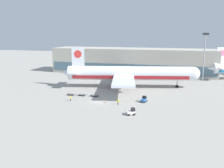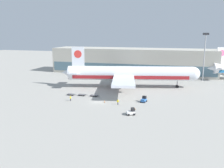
% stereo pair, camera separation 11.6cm
% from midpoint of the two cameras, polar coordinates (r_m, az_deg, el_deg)
% --- Properties ---
extents(ground_plane, '(400.00, 400.00, 0.00)m').
position_cam_midpoint_polar(ground_plane, '(83.80, -3.21, -4.15)').
color(ground_plane, '#9E9B93').
extents(terminal_building, '(90.00, 18.20, 14.00)m').
position_cam_midpoint_polar(terminal_building, '(141.30, 4.70, 5.26)').
color(terminal_building, '#BCB7A8').
rests_on(terminal_building, ground_plane).
extents(light_mast, '(2.80, 0.50, 22.62)m').
position_cam_midpoint_polar(light_mast, '(126.05, 20.41, 6.59)').
color(light_mast, '#9EA0A5').
rests_on(light_mast, ground_plane).
extents(airplane_main, '(57.26, 48.58, 17.00)m').
position_cam_midpoint_polar(airplane_main, '(104.85, 3.74, 2.36)').
color(airplane_main, silver).
rests_on(airplane_main, ground_plane).
extents(baggage_tug_foreground, '(2.82, 2.51, 2.00)m').
position_cam_midpoint_polar(baggage_tug_foreground, '(71.09, 4.47, -6.37)').
color(baggage_tug_foreground, silver).
rests_on(baggage_tug_foreground, ground_plane).
extents(baggage_tug_mid, '(2.09, 2.70, 2.00)m').
position_cam_midpoint_polar(baggage_tug_mid, '(84.19, 7.33, -3.53)').
color(baggage_tug_mid, '#2D66B7').
rests_on(baggage_tug_mid, ground_plane).
extents(baggage_dolly_lead, '(3.70, 1.52, 0.48)m').
position_cam_midpoint_polar(baggage_dolly_lead, '(93.66, -9.30, -2.32)').
color(baggage_dolly_lead, '#56565B').
rests_on(baggage_dolly_lead, ground_plane).
extents(baggage_dolly_second, '(3.70, 1.52, 0.48)m').
position_cam_midpoint_polar(baggage_dolly_second, '(92.46, -6.81, -2.43)').
color(baggage_dolly_second, '#56565B').
rests_on(baggage_dolly_second, ground_plane).
extents(baggage_dolly_third, '(3.70, 1.52, 0.48)m').
position_cam_midpoint_polar(baggage_dolly_third, '(91.03, -4.07, -2.61)').
color(baggage_dolly_third, '#56565B').
rests_on(baggage_dolly_third, ground_plane).
extents(ground_crew_near, '(0.57, 0.26, 1.82)m').
position_cam_midpoint_polar(ground_crew_near, '(80.31, 1.39, -4.04)').
color(ground_crew_near, black).
rests_on(ground_crew_near, ground_plane).
extents(ground_crew_far, '(0.32, 0.55, 1.77)m').
position_cam_midpoint_polar(ground_crew_far, '(86.04, -9.44, -3.14)').
color(ground_crew_far, black).
rests_on(ground_crew_far, ground_plane).
extents(traffic_cone_near, '(0.40, 0.40, 0.73)m').
position_cam_midpoint_polar(traffic_cone_near, '(83.21, -1.69, -3.99)').
color(traffic_cone_near, black).
rests_on(traffic_cone_near, ground_plane).
extents(traffic_cone_far, '(0.40, 0.40, 0.67)m').
position_cam_midpoint_polar(traffic_cone_far, '(76.29, 5.31, -5.54)').
color(traffic_cone_far, black).
rests_on(traffic_cone_far, ground_plane).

